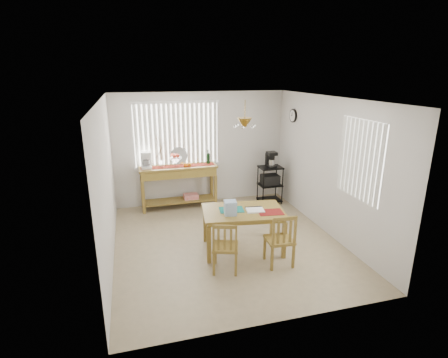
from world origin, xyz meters
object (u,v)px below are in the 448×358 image
object	(u,v)px
wire_cart	(270,181)
chair_right	(280,240)
sideboard	(179,177)
chair_left	(225,247)
dining_table	(243,215)
cart_items	(271,160)

from	to	relation	value
wire_cart	chair_right	size ratio (longest dim) A/B	0.98
sideboard	chair_right	distance (m)	3.21
sideboard	chair_left	size ratio (longest dim) A/B	2.04
sideboard	dining_table	size ratio (longest dim) A/B	1.17
wire_cart	dining_table	bearing A→B (deg)	-123.39
wire_cart	chair_left	size ratio (longest dim) A/B	1.04
wire_cart	cart_items	world-z (taller)	cart_items
chair_left	chair_right	size ratio (longest dim) A/B	0.94
cart_items	chair_left	xyz separation A→B (m)	(-1.84, -2.67, -0.63)
sideboard	cart_items	bearing A→B (deg)	-6.82
cart_items	dining_table	world-z (taller)	cart_items
chair_right	wire_cart	bearing A→B (deg)	70.84
chair_right	cart_items	bearing A→B (deg)	70.90
sideboard	wire_cart	world-z (taller)	sideboard
dining_table	cart_items	bearing A→B (deg)	56.73
cart_items	chair_left	distance (m)	3.31
sideboard	dining_table	world-z (taller)	sideboard
wire_cart	chair_left	distance (m)	3.24
cart_items	wire_cart	bearing A→B (deg)	-90.00
sideboard	chair_left	bearing A→B (deg)	-84.51
dining_table	chair_right	world-z (taller)	chair_right
chair_left	chair_right	xyz separation A→B (m)	(0.90, -0.05, 0.03)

